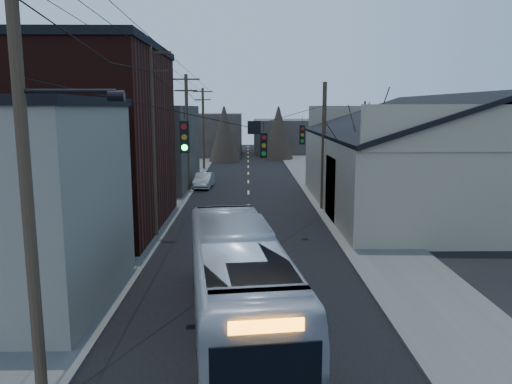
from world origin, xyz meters
TOP-DOWN VIEW (x-y plane):
  - road_surface at (0.00, 30.00)m, footprint 9.00×110.00m
  - sidewalk_left at (-6.50, 30.00)m, footprint 4.00×110.00m
  - sidewalk_right at (6.50, 30.00)m, footprint 4.00×110.00m
  - building_brick at (-10.00, 20.00)m, footprint 10.00×12.00m
  - building_left_far at (-9.50, 36.00)m, footprint 9.00×14.00m
  - warehouse at (13.00, 25.00)m, footprint 16.16×20.60m
  - building_far_left at (-6.00, 65.00)m, footprint 10.00×12.00m
  - building_far_right at (7.00, 70.00)m, footprint 12.00×14.00m
  - bare_tree at (6.50, 20.00)m, footprint 0.40×0.40m
  - utility_lines at (-3.11, 24.14)m, footprint 11.24×45.28m
  - bus at (-0.37, 6.63)m, footprint 4.00×11.49m
  - parked_car at (-3.84, 34.51)m, footprint 1.66×4.01m

SIDE VIEW (x-z plane):
  - road_surface at x=0.00m, z-range 0.00..0.02m
  - sidewalk_left at x=-6.50m, z-range 0.00..0.12m
  - sidewalk_right at x=6.50m, z-range 0.00..0.12m
  - parked_car at x=-3.84m, z-range 0.00..1.29m
  - bus at x=-0.37m, z-range 0.00..3.13m
  - building_far_right at x=7.00m, z-range 0.00..5.00m
  - warehouse at x=13.00m, z-range -1.17..6.56m
  - building_far_left at x=-6.00m, z-range 0.00..6.00m
  - building_left_far at x=-9.50m, z-range 0.00..7.00m
  - bare_tree at x=6.50m, z-range 0.00..7.20m
  - utility_lines at x=-3.11m, z-range -0.30..10.20m
  - building_brick at x=-10.00m, z-range 0.00..10.00m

